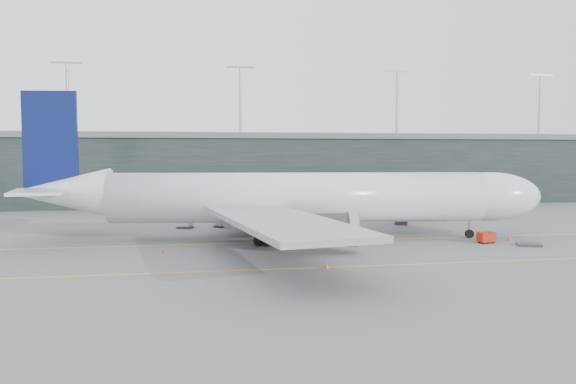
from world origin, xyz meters
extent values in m
plane|color=#58575C|center=(0.00, 0.00, 0.00)|extent=(320.00, 320.00, 0.00)
cube|color=gold|center=(0.00, -4.00, 0.01)|extent=(160.00, 0.25, 0.02)
cube|color=gold|center=(0.00, -20.00, 0.01)|extent=(160.00, 0.25, 0.02)
cube|color=gold|center=(5.00, 20.00, 0.01)|extent=(0.25, 60.00, 0.02)
cube|color=black|center=(0.00, 58.00, 7.00)|extent=(240.00, 35.00, 14.00)
cube|color=#575A5C|center=(0.00, 58.00, 14.60)|extent=(240.00, 36.00, 1.20)
cylinder|color=#9E9EA3|center=(-30.00, 48.00, 22.00)|extent=(0.60, 0.60, 14.00)
cylinder|color=#9E9EA3|center=(5.00, 48.00, 22.00)|extent=(0.60, 0.60, 14.00)
cylinder|color=#9E9EA3|center=(40.00, 48.00, 22.00)|extent=(0.60, 0.60, 14.00)
cylinder|color=#9E9EA3|center=(75.00, 48.00, 22.00)|extent=(0.60, 0.60, 14.00)
cylinder|color=silver|center=(7.79, -2.30, 5.41)|extent=(47.40, 11.80, 6.33)
ellipsoid|color=silver|center=(32.65, -5.24, 5.41)|extent=(13.95, 7.85, 6.33)
cone|color=silver|center=(-21.11, 1.11, 6.13)|extent=(11.87, 7.35, 6.08)
cube|color=gray|center=(6.78, -2.19, 2.96)|extent=(16.83, 6.99, 2.04)
cube|color=black|center=(36.50, -5.69, 6.43)|extent=(2.59, 3.31, 0.82)
cube|color=gray|center=(2.90, -17.67, 4.39)|extent=(13.84, 30.71, 0.56)
cylinder|color=#333237|center=(8.69, -12.18, 2.66)|extent=(7.52, 4.39, 3.57)
cube|color=gray|center=(6.61, 13.78, 4.39)|extent=(19.92, 30.87, 0.56)
cylinder|color=#333237|center=(10.96, 7.09, 2.66)|extent=(7.52, 4.39, 3.57)
cube|color=#09124B|center=(-22.63, 1.29, 12.56)|extent=(6.65, 1.29, 12.26)
cube|color=silver|center=(-22.79, -4.35, 6.64)|extent=(6.88, 9.90, 0.36)
cube|color=silver|center=(-21.47, 6.81, 6.64)|extent=(8.62, 10.62, 0.36)
cylinder|color=black|center=(30.11, -4.94, 0.56)|extent=(1.16, 0.54, 1.12)
cylinder|color=#9E9EA3|center=(30.11, -4.94, 1.33)|extent=(0.31, 0.31, 2.66)
cylinder|color=black|center=(3.16, -6.69, 0.66)|extent=(1.38, 0.66, 1.33)
cylinder|color=black|center=(4.31, 3.04, 0.66)|extent=(1.38, 0.66, 1.33)
cube|color=#26262A|center=(23.03, 1.01, 4.97)|extent=(4.26, 4.49, 2.78)
cube|color=#26262A|center=(26.02, 8.70, 4.97)|extent=(7.01, 12.94, 2.48)
cube|color=#26262A|center=(30.72, 20.73, 4.97)|extent=(7.24, 13.03, 2.58)
cube|color=#26262A|center=(35.41, 32.77, 4.97)|extent=(7.47, 13.12, 2.68)
cylinder|color=#9E9EA3|center=(26.28, 9.35, 1.89)|extent=(0.50, 0.50, 3.78)
cube|color=#333237|center=(26.28, 9.35, 0.35)|extent=(2.39, 2.11, 0.70)
cylinder|color=#26262A|center=(23.03, 40.50, 4.97)|extent=(3.97, 3.97, 2.98)
cylinder|color=#26262A|center=(23.03, 40.50, 1.79)|extent=(1.79, 1.79, 3.58)
cube|color=#A4220B|center=(30.17, -9.06, 0.76)|extent=(2.14, 1.54, 1.17)
cylinder|color=black|center=(29.53, -9.62, 0.18)|extent=(0.38, 0.19, 0.36)
cylinder|color=black|center=(30.95, -9.40, 0.18)|extent=(0.38, 0.19, 0.36)
cylinder|color=black|center=(29.39, -8.73, 0.18)|extent=(0.38, 0.19, 0.36)
cylinder|color=black|center=(30.81, -8.51, 0.18)|extent=(0.38, 0.19, 0.36)
cube|color=#353539|center=(34.21, -11.71, 0.16)|extent=(3.38, 3.11, 0.27)
cube|color=#333237|center=(-6.47, 11.04, 0.16)|extent=(2.68, 2.44, 0.22)
cube|color=#B3B9C0|center=(-6.47, 11.04, 1.14)|extent=(2.23, 2.17, 1.63)
cube|color=navy|center=(-6.47, 11.04, 1.99)|extent=(2.30, 2.24, 0.09)
cube|color=#333237|center=(-1.01, 11.15, 0.14)|extent=(2.23, 2.03, 0.18)
cube|color=#A1A5AC|center=(-1.01, 11.15, 0.95)|extent=(1.86, 1.81, 1.36)
cube|color=navy|center=(-1.01, 11.15, 1.66)|extent=(1.92, 1.87, 0.07)
cube|color=#333237|center=(-1.46, 11.60, 0.13)|extent=(1.90, 1.57, 0.18)
cube|color=#AAB0B6|center=(-1.46, 11.60, 0.94)|extent=(1.53, 1.45, 1.34)
cube|color=navy|center=(-1.46, 11.60, 1.63)|extent=(1.58, 1.50, 0.07)
cone|color=#DF560C|center=(34.21, -7.56, 0.32)|extent=(0.40, 0.40, 0.64)
cone|color=orange|center=(7.25, -20.41, 0.34)|extent=(0.43, 0.43, 0.69)
cone|color=#CB530B|center=(9.69, 11.55, 0.40)|extent=(0.50, 0.50, 0.79)
cone|color=#EA470D|center=(-8.70, -9.51, 0.33)|extent=(0.42, 0.42, 0.67)
camera|label=1|loc=(-5.44, -72.23, 11.07)|focal=35.00mm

